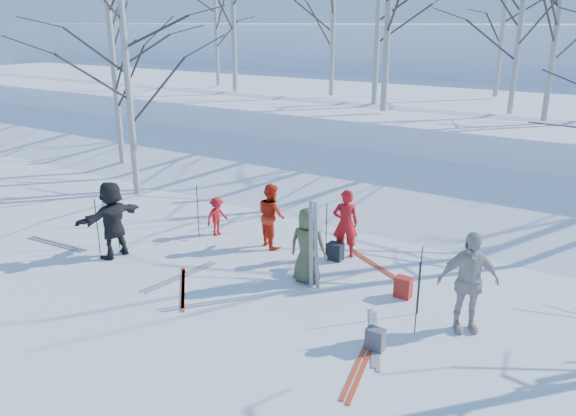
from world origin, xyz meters
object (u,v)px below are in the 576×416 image
Objects in this scene: skier_red_seated at (217,216)px; backpack_grey at (375,339)px; skier_red_north at (345,224)px; backpack_dark at (335,252)px; skier_olive_center at (308,245)px; skier_cream_east at (468,282)px; backpack_red at (403,287)px; skier_redor_behind at (271,215)px; dog at (304,259)px; skier_grey_west at (112,219)px.

skier_red_seated is 2.61× the size of backpack_grey.
skier_red_north is 0.67m from backpack_dark.
skier_olive_center is 1.62× the size of skier_red_seated.
skier_cream_east is at bearing 168.36° from skier_olive_center.
skier_red_north is 2.31m from backpack_red.
skier_red_north is 3.69m from skier_cream_east.
skier_redor_behind is (-1.78, -0.38, -0.03)m from skier_red_north.
backpack_red is at bearing 122.31° from skier_cream_east.
skier_cream_east reaches higher than backpack_dark.
backpack_grey is (5.58, -2.62, -0.31)m from skier_red_seated.
skier_cream_east reaches higher than backpack_grey.
backpack_red reaches higher than backpack_grey.
backpack_grey is (2.28, -1.59, -0.61)m from skier_olive_center.
backpack_grey is at bearing 110.70° from dog.
skier_red_seated reaches higher than backpack_red.
skier_redor_behind is 1.72m from dog.
skier_redor_behind is 3.68× the size of backpack_red.
skier_cream_east is 4.82× the size of backpack_grey.
dog is at bearing 117.62° from skier_grey_west.
skier_grey_west reaches higher than backpack_grey.
skier_red_seated reaches higher than dog.
skier_red_seated is at bearing 173.35° from backpack_red.
skier_red_seated is at bearing 134.73° from skier_cream_east.
skier_olive_center is 1.43m from backpack_dark.
backpack_red is at bearing 110.28° from skier_grey_west.
skier_redor_behind is 5.22m from skier_cream_east.
skier_red_seated is 3.28m from backpack_dark.
skier_red_north is at bearing 128.16° from skier_grey_west.
skier_cream_east is 4.58× the size of backpack_dark.
skier_olive_center reaches higher than backpack_grey.
backpack_red is at bearing -23.73° from backpack_dark.
skier_olive_center is 0.88× the size of skier_cream_east.
skier_red_north reaches higher than backpack_dark.
skier_cream_east is 7.78m from skier_grey_west.
backpack_red is 2.17m from backpack_dark.
backpack_red is (1.91, -1.16, -0.59)m from skier_red_north.
skier_grey_west reaches higher than backpack_red.
skier_red_north is 1.35m from dog.
backpack_dark is at bearing 121.58° from skier_cream_east.
skier_grey_west is at bearing 71.80° from skier_redor_behind.
skier_red_north is at bearing 125.33° from backpack_grey.
backpack_red is (-1.36, 0.56, -0.71)m from skier_cream_east.
backpack_dark is (1.70, 0.09, -0.57)m from skier_redor_behind.
skier_olive_center reaches higher than skier_redor_behind.
skier_olive_center is 2.12m from skier_redor_behind.
skier_red_north is 4.22× the size of backpack_grey.
dog is 2.26m from backpack_red.
backpack_dark is at bearing 125.91° from skier_grey_west.
skier_red_seated is 0.56× the size of skier_grey_west.
skier_red_seated is 6.17m from backpack_grey.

